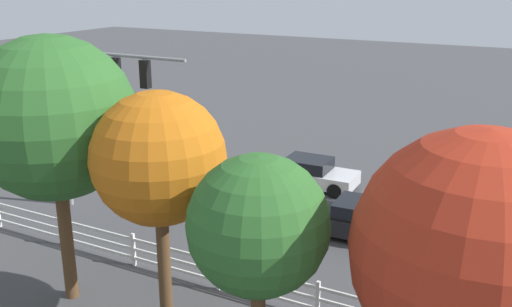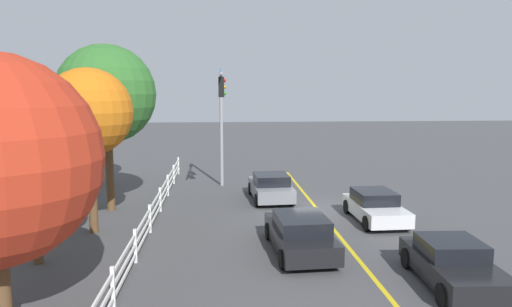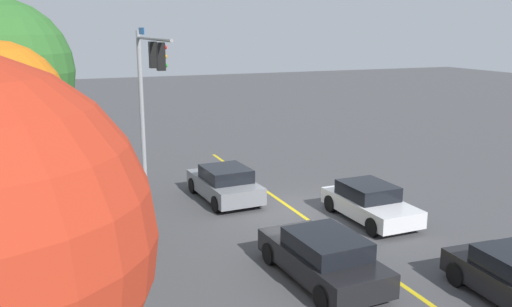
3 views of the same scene
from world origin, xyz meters
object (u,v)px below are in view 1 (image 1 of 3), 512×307
at_px(car_2, 362,220).
at_px(car_3, 181,185).
at_px(tree_2, 477,253).
at_px(tree_0, 258,226).
at_px(car_1, 311,173).
at_px(tree_4, 53,119).
at_px(tree_1, 159,160).
at_px(car_0, 466,199).

bearing_deg(car_2, car_3, -1.66).
bearing_deg(tree_2, car_3, -31.88).
bearing_deg(car_3, tree_0, 130.51).
relative_size(car_1, tree_4, 0.52).
relative_size(car_1, tree_1, 0.62).
xyz_separation_m(car_0, tree_0, (2.70, 12.78, 3.43)).
bearing_deg(tree_1, car_2, -110.58).
height_order(tree_1, tree_2, tree_2).
distance_m(car_1, car_3, 5.89).
relative_size(car_2, car_3, 1.07).
xyz_separation_m(car_2, tree_4, (6.38, 7.96, 4.79)).
height_order(car_2, tree_2, tree_2).
height_order(car_0, tree_2, tree_2).
bearing_deg(tree_0, car_3, -46.46).
height_order(car_1, tree_1, tree_1).
bearing_deg(car_1, tree_4, -104.26).
height_order(car_0, car_3, car_3).
height_order(car_1, tree_4, tree_4).
bearing_deg(car_0, car_1, -176.80).
relative_size(car_0, car_2, 0.92).
bearing_deg(car_1, tree_2, -56.35).
height_order(car_1, car_3, car_3).
bearing_deg(tree_2, car_2, -59.56).
height_order(tree_0, tree_4, tree_4).
bearing_deg(car_2, tree_0, 89.40).
height_order(car_0, car_1, car_0).
height_order(car_1, tree_0, tree_0).
distance_m(car_0, car_3, 11.66).
relative_size(car_1, tree_0, 0.71).
relative_size(car_2, tree_1, 0.68).
xyz_separation_m(car_2, tree_2, (-4.68, 7.96, 3.42)).
distance_m(car_3, tree_2, 15.15).
distance_m(car_1, tree_0, 13.78).
bearing_deg(tree_4, car_2, -128.68).
height_order(car_0, tree_4, tree_4).
distance_m(tree_0, tree_2, 4.41).
bearing_deg(tree_4, tree_0, 172.92).
xyz_separation_m(car_1, tree_0, (-3.98, 12.74, 3.43)).
height_order(car_3, tree_0, tree_0).
relative_size(car_0, car_1, 1.01).
height_order(tree_2, tree_4, tree_4).
bearing_deg(tree_2, car_0, -82.21).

